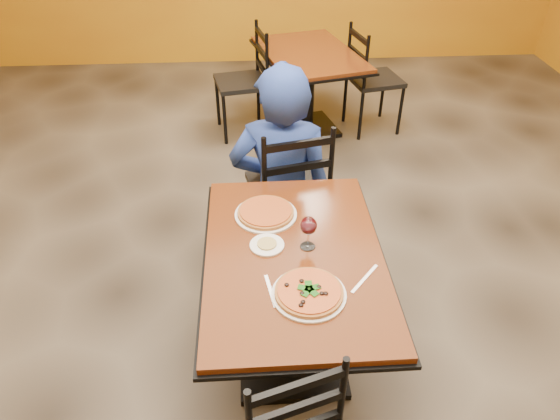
{
  "coord_description": "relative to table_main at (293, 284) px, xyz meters",
  "views": [
    {
      "loc": [
        -0.17,
        -2.22,
        2.28
      ],
      "look_at": [
        -0.05,
        -0.3,
        0.85
      ],
      "focal_mm": 32.63,
      "sensor_mm": 36.0,
      "label": 1
    }
  ],
  "objects": [
    {
      "name": "floor",
      "position": [
        0.0,
        0.5,
        -0.56
      ],
      "size": [
        7.0,
        8.0,
        0.01
      ],
      "primitive_type": "cube",
      "color": "black",
      "rests_on": "ground"
    },
    {
      "name": "table_main",
      "position": [
        0.0,
        0.0,
        0.0
      ],
      "size": [
        0.83,
        1.23,
        0.75
      ],
      "color": "#64310F",
      "rests_on": "floor"
    },
    {
      "name": "table_second",
      "position": [
        0.36,
        2.63,
        -0.0
      ],
      "size": [
        1.04,
        1.31,
        0.75
      ],
      "rotation": [
        0.0,
        0.0,
        0.25
      ],
      "color": "#64310F",
      "rests_on": "floor"
    },
    {
      "name": "chair_main_far",
      "position": [
        0.04,
        0.92,
        -0.07
      ],
      "size": [
        0.53,
        0.53,
        0.98
      ],
      "primitive_type": null,
      "rotation": [
        0.0,
        0.0,
        3.37
      ],
      "color": "black",
      "rests_on": "floor"
    },
    {
      "name": "chair_second_left",
      "position": [
        -0.25,
        2.63,
        -0.07
      ],
      "size": [
        0.51,
        0.51,
        0.97
      ],
      "primitive_type": null,
      "rotation": [
        0.0,
        0.0,
        -1.38
      ],
      "color": "black",
      "rests_on": "floor"
    },
    {
      "name": "chair_second_right",
      "position": [
        0.97,
        2.63,
        -0.08
      ],
      "size": [
        0.51,
        0.51,
        0.96
      ],
      "primitive_type": null,
      "rotation": [
        0.0,
        0.0,
        1.78
      ],
      "color": "black",
      "rests_on": "floor"
    },
    {
      "name": "diner",
      "position": [
        0.0,
        0.89,
        0.1
      ],
      "size": [
        0.7,
        0.51,
        1.31
      ],
      "primitive_type": "imported",
      "rotation": [
        0.0,
        0.0,
        3.0
      ],
      "color": "navy",
      "rests_on": "floor"
    },
    {
      "name": "plate_main",
      "position": [
        0.04,
        -0.26,
        0.2
      ],
      "size": [
        0.31,
        0.31,
        0.01
      ],
      "primitive_type": "cylinder",
      "color": "white",
      "rests_on": "table_main"
    },
    {
      "name": "pizza_main",
      "position": [
        0.04,
        -0.26,
        0.21
      ],
      "size": [
        0.28,
        0.28,
        0.02
      ],
      "primitive_type": "cylinder",
      "color": "maroon",
      "rests_on": "plate_main"
    },
    {
      "name": "plate_far",
      "position": [
        -0.12,
        0.3,
        0.2
      ],
      "size": [
        0.31,
        0.31,
        0.01
      ],
      "primitive_type": "cylinder",
      "color": "white",
      "rests_on": "table_main"
    },
    {
      "name": "pizza_far",
      "position": [
        -0.12,
        0.3,
        0.21
      ],
      "size": [
        0.28,
        0.28,
        0.02
      ],
      "primitive_type": "cylinder",
      "color": "orange",
      "rests_on": "plate_far"
    },
    {
      "name": "side_plate",
      "position": [
        -0.12,
        0.06,
        0.2
      ],
      "size": [
        0.16,
        0.16,
        0.01
      ],
      "primitive_type": "cylinder",
      "color": "white",
      "rests_on": "table_main"
    },
    {
      "name": "dip",
      "position": [
        -0.12,
        0.06,
        0.21
      ],
      "size": [
        0.09,
        0.09,
        0.01
      ],
      "primitive_type": "cylinder",
      "color": "tan",
      "rests_on": "side_plate"
    },
    {
      "name": "wine_glass",
      "position": [
        0.07,
        0.04,
        0.28
      ],
      "size": [
        0.08,
        0.08,
        0.18
      ],
      "primitive_type": null,
      "color": "white",
      "rests_on": "table_main"
    },
    {
      "name": "fork",
      "position": [
        -0.12,
        -0.23,
        0.2
      ],
      "size": [
        0.05,
        0.19,
        0.0
      ],
      "primitive_type": "cube",
      "rotation": [
        0.0,
        0.0,
        0.17
      ],
      "color": "silver",
      "rests_on": "table_main"
    },
    {
      "name": "knife",
      "position": [
        0.29,
        -0.18,
        0.2
      ],
      "size": [
        0.15,
        0.17,
        0.0
      ],
      "primitive_type": "cube",
      "rotation": [
        0.0,
        0.0,
        -0.71
      ],
      "color": "silver",
      "rests_on": "table_main"
    }
  ]
}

